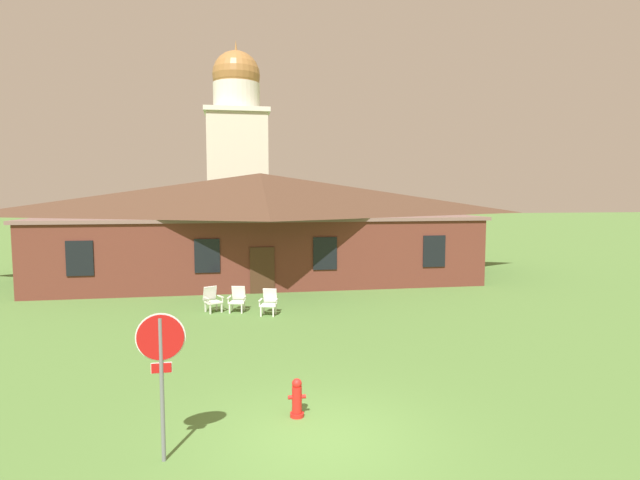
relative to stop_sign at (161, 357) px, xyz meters
The scene contains 8 objects.
ground_plane 3.28m from the stop_sign, ahead, with size 200.00×200.00×0.00m, color #517A38.
brick_building 19.52m from the stop_sign, 81.96° to the left, with size 21.94×10.40×5.58m.
dome_tower 35.39m from the stop_sign, 87.18° to the left, with size 5.18×5.18×16.99m.
stop_sign is the anchor object (origin of this frame).
lawn_chair_by_porch 11.10m from the stop_sign, 87.96° to the left, with size 0.81×0.85×0.96m.
lawn_chair_near_door 11.04m from the stop_sign, 82.89° to the left, with size 0.73×0.78×0.96m.
lawn_chair_left_end 10.55m from the stop_sign, 76.17° to the left, with size 0.75×0.80×0.96m.
fire_hydrant 3.10m from the stop_sign, 28.49° to the left, with size 0.36×0.28×0.79m.
Camera 1 is at (-1.54, -8.87, 4.49)m, focal length 28.70 mm.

